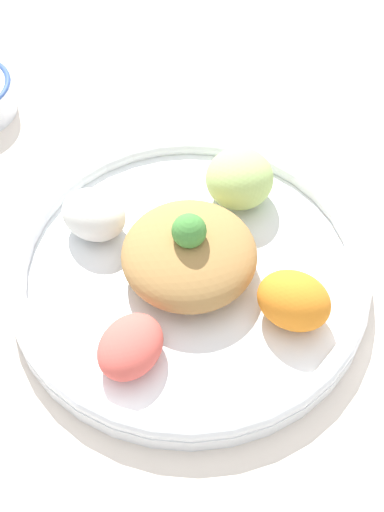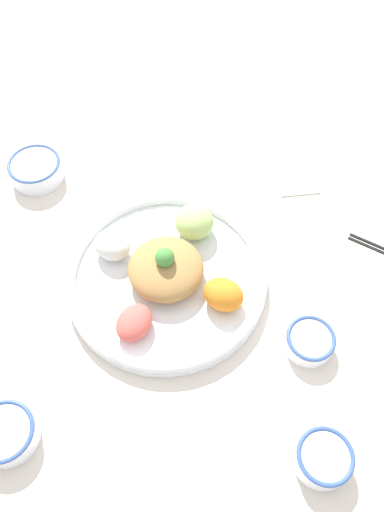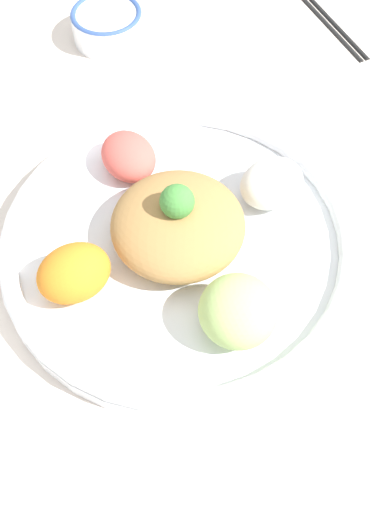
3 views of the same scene
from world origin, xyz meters
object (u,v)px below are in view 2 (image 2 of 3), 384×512
(sauce_bowl_dark, at_px, (310,341))
(serving_spoon_main, at_px, (318,191))
(rice_bowl_blue, at_px, (6,434))
(rice_bowl_plain, at_px, (36,169))
(sauce_bowl_red, at_px, (323,458))
(salad_platter, at_px, (167,274))

(sauce_bowl_dark, bearing_deg, serving_spoon_main, -24.09)
(rice_bowl_blue, height_order, rice_bowl_plain, rice_bowl_plain)
(sauce_bowl_dark, bearing_deg, rice_bowl_blue, 93.86)
(rice_bowl_blue, distance_m, sauce_bowl_dark, 0.52)
(sauce_bowl_dark, relative_size, serving_spoon_main, 0.66)
(sauce_bowl_red, height_order, rice_bowl_plain, same)
(salad_platter, bearing_deg, rice_bowl_plain, 34.53)
(sauce_bowl_red, distance_m, serving_spoon_main, 0.55)
(sauce_bowl_dark, xyz_separation_m, serving_spoon_main, (0.32, -0.15, -0.02))
(sauce_bowl_dark, xyz_separation_m, rice_bowl_plain, (0.51, 0.43, 0.00))
(sauce_bowl_red, height_order, serving_spoon_main, sauce_bowl_red)
(sauce_bowl_red, relative_size, serving_spoon_main, 0.68)
(serving_spoon_main, bearing_deg, rice_bowl_blue, 35.31)
(rice_bowl_blue, bearing_deg, salad_platter, -54.04)
(rice_bowl_plain, bearing_deg, sauce_bowl_red, -151.02)
(sauce_bowl_red, xyz_separation_m, sauce_bowl_dark, (0.19, -0.05, -0.00))
(sauce_bowl_red, xyz_separation_m, rice_bowl_blue, (0.15, 0.47, -0.00))
(rice_bowl_blue, xyz_separation_m, sauce_bowl_dark, (0.04, -0.52, -0.00))
(serving_spoon_main, bearing_deg, rice_bowl_plain, -10.58)
(rice_bowl_plain, height_order, serving_spoon_main, rice_bowl_plain)
(sauce_bowl_dark, height_order, rice_bowl_plain, rice_bowl_plain)
(salad_platter, height_order, sauce_bowl_red, salad_platter)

